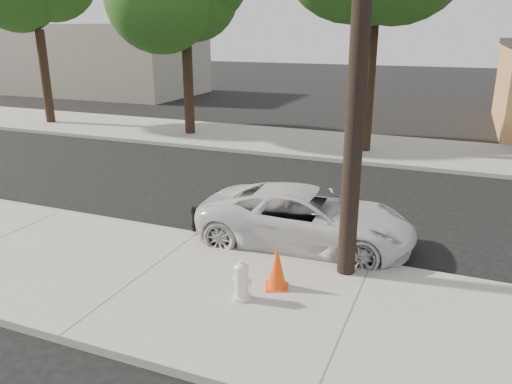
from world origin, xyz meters
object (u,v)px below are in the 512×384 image
fire_hydrant (241,282)px  police_cruiser (306,218)px  utility_pole (361,25)px  traffic_cone (277,268)px

fire_hydrant → police_cruiser: bearing=83.8°
utility_pole → police_cruiser: (-1.18, 1.21, -4.04)m
utility_pole → fire_hydrant: 4.78m
utility_pole → police_cruiser: bearing=134.2°
utility_pole → traffic_cone: utility_pole is taller
utility_pole → police_cruiser: size_ratio=1.90×
police_cruiser → fire_hydrant: bearing=171.2°
traffic_cone → utility_pole: bearing=46.6°
traffic_cone → fire_hydrant: bearing=-124.6°
fire_hydrant → traffic_cone: bearing=54.6°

